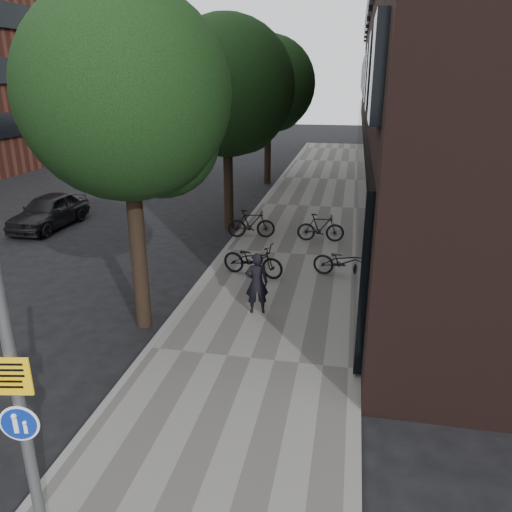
% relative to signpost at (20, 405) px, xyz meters
% --- Properties ---
extents(ground, '(120.00, 120.00, 0.00)m').
position_rel_signpost_xyz_m(ground, '(1.44, 1.40, -2.14)').
color(ground, black).
rests_on(ground, ground).
extents(sidewalk, '(4.50, 60.00, 0.12)m').
position_rel_signpost_xyz_m(sidewalk, '(1.69, 11.40, -2.08)').
color(sidewalk, slate).
rests_on(sidewalk, ground).
extents(curb_edge, '(0.15, 60.00, 0.13)m').
position_rel_signpost_xyz_m(curb_edge, '(-0.56, 11.40, -2.07)').
color(curb_edge, slate).
rests_on(curb_edge, ground).
extents(building_right_dark_brick, '(12.00, 40.00, 18.00)m').
position_rel_signpost_xyz_m(building_right_dark_brick, '(9.94, 23.40, 6.86)').
color(building_right_dark_brick, black).
rests_on(building_right_dark_brick, ground).
extents(street_tree_near, '(4.40, 4.40, 7.50)m').
position_rel_signpost_xyz_m(street_tree_near, '(-1.09, 6.04, 2.97)').
color(street_tree_near, black).
rests_on(street_tree_near, ground).
extents(street_tree_mid, '(5.00, 5.00, 7.80)m').
position_rel_signpost_xyz_m(street_tree_mid, '(-1.09, 14.54, 2.98)').
color(street_tree_mid, black).
rests_on(street_tree_mid, ground).
extents(street_tree_far, '(5.00, 5.00, 7.80)m').
position_rel_signpost_xyz_m(street_tree_far, '(-1.09, 23.54, 2.98)').
color(street_tree_far, black).
rests_on(street_tree_far, ground).
extents(signpost, '(0.46, 0.13, 3.99)m').
position_rel_signpost_xyz_m(signpost, '(0.00, 0.00, 0.00)').
color(signpost, '#595B5E').
rests_on(signpost, sidewalk).
extents(pedestrian, '(0.65, 0.51, 1.55)m').
position_rel_signpost_xyz_m(pedestrian, '(1.41, 6.88, -1.24)').
color(pedestrian, black).
rests_on(pedestrian, sidewalk).
extents(parked_bike_facade_near, '(1.89, 0.98, 0.95)m').
position_rel_signpost_xyz_m(parked_bike_facade_near, '(3.44, 9.63, -1.54)').
color(parked_bike_facade_near, black).
rests_on(parked_bike_facade_near, sidewalk).
extents(parked_bike_facade_far, '(1.68, 0.58, 0.99)m').
position_rel_signpost_xyz_m(parked_bike_facade_far, '(2.55, 12.92, -1.52)').
color(parked_bike_facade_far, black).
rests_on(parked_bike_facade_far, sidewalk).
extents(parked_bike_curb_near, '(1.99, 1.09, 0.99)m').
position_rel_signpost_xyz_m(parked_bike_curb_near, '(0.84, 9.25, -1.52)').
color(parked_bike_curb_near, black).
rests_on(parked_bike_curb_near, sidewalk).
extents(parked_bike_curb_far, '(1.77, 0.74, 1.03)m').
position_rel_signpost_xyz_m(parked_bike_curb_far, '(0.05, 12.89, -1.50)').
color(parked_bike_curb_far, black).
rests_on(parked_bike_curb_far, sidewalk).
extents(parked_car_near, '(1.71, 3.96, 1.33)m').
position_rel_signpost_xyz_m(parked_car_near, '(-8.13, 13.05, -1.47)').
color(parked_car_near, black).
rests_on(parked_car_near, ground).
extents(parked_car_mid, '(1.70, 4.12, 1.33)m').
position_rel_signpost_xyz_m(parked_car_mid, '(-6.99, 23.02, -1.47)').
color(parked_car_mid, maroon).
rests_on(parked_car_mid, ground).
extents(parked_car_far, '(2.42, 4.80, 1.34)m').
position_rel_signpost_xyz_m(parked_car_far, '(-8.26, 27.83, -1.47)').
color(parked_car_far, '#1B2030').
rests_on(parked_car_far, ground).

